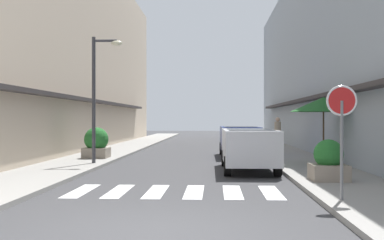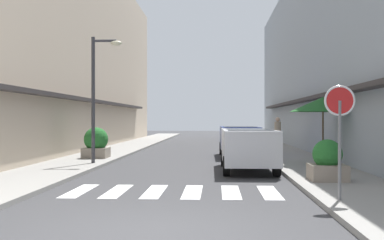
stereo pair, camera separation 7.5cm
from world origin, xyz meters
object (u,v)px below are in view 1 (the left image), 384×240
planter_midblock (96,143)px  pedestrian_walking_near (278,133)px  round_street_sign (342,112)px  parked_car_near (249,145)px  street_lamp (99,85)px  cafe_umbrella (323,105)px  parked_car_mid (239,138)px  planter_corner (329,162)px

planter_midblock → pedestrian_walking_near: bearing=26.8°
round_street_sign → planter_midblock: round_street_sign is taller
parked_car_near → street_lamp: bearing=166.2°
parked_car_near → planter_midblock: size_ratio=3.36×
street_lamp → planter_midblock: street_lamp is taller
round_street_sign → cafe_umbrella: size_ratio=0.95×
parked_car_near → round_street_sign: 6.54m
parked_car_mid → planter_midblock: 6.76m
street_lamp → pedestrian_walking_near: 10.43m
pedestrian_walking_near → parked_car_near: bearing=-66.1°
parked_car_near → planter_midblock: bearing=149.6°
street_lamp → parked_car_near: bearing=-13.8°
cafe_umbrella → parked_car_near: bearing=-155.8°
parked_car_near → parked_car_mid: bearing=90.0°
round_street_sign → planter_corner: round_street_sign is taller
parked_car_mid → cafe_umbrella: bearing=-58.2°
round_street_sign → street_lamp: size_ratio=0.49×
cafe_umbrella → pedestrian_walking_near: 6.90m
round_street_sign → pedestrian_walking_near: round_street_sign is taller
parked_car_mid → round_street_sign: bearing=-83.1°
round_street_sign → street_lamp: (-7.14, 7.68, 1.17)m
street_lamp → planter_midblock: 3.42m
round_street_sign → planter_corner: size_ratio=2.12×
planter_midblock → street_lamp: bearing=-73.0°
parked_car_near → street_lamp: street_lamp is taller
cafe_umbrella → pedestrian_walking_near: size_ratio=1.41×
parked_car_mid → planter_midblock: (-6.38, -2.22, -0.16)m
planter_midblock → round_street_sign: bearing=-51.9°
parked_car_near → parked_car_mid: (0.00, 5.96, -0.00)m
pedestrian_walking_near → round_street_sign: bearing=-53.9°
street_lamp → planter_corner: 9.26m
round_street_sign → planter_midblock: size_ratio=1.80×
street_lamp → cafe_umbrella: (8.55, -0.10, -0.78)m
parked_car_near → pedestrian_walking_near: pedestrian_walking_near is taller
round_street_sign → cafe_umbrella: 7.72m
cafe_umbrella → planter_corner: size_ratio=2.22×
parked_car_mid → planter_midblock: size_ratio=3.02×
parked_car_mid → cafe_umbrella: 5.67m
parked_car_mid → parked_car_near: bearing=-90.0°
parked_car_near → cafe_umbrella: (2.89, 1.30, 1.44)m
cafe_umbrella → street_lamp: bearing=179.4°
planter_midblock → pedestrian_walking_near: size_ratio=0.74×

